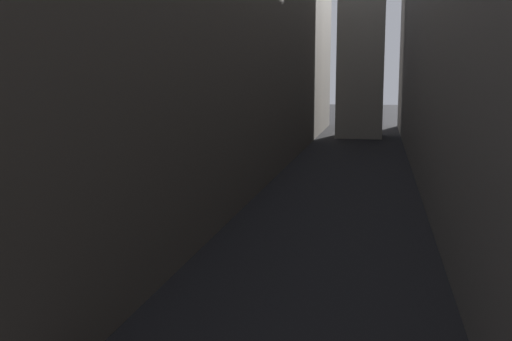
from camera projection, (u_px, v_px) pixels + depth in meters
ground_plane at (342, 183)px, 46.53m from camera, size 264.00×264.00×0.00m
building_block_left at (197, 40)px, 49.12m from camera, size 12.85×108.00×21.89m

